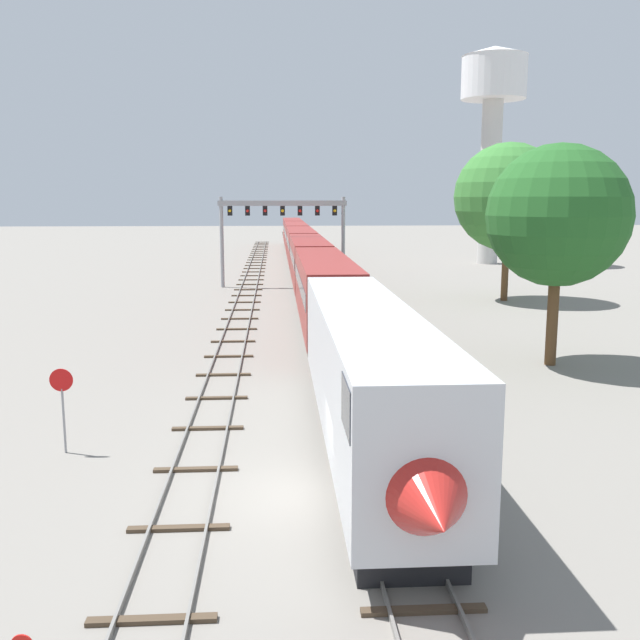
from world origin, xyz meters
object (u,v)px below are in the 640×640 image
at_px(water_tower, 493,101).
at_px(trackside_tree_left, 508,197).
at_px(passenger_train, 304,254).
at_px(stop_sign, 62,398).
at_px(signal_gantry, 283,221).
at_px(trackside_tree_mid, 558,216).

height_order(water_tower, trackside_tree_left, water_tower).
height_order(passenger_train, stop_sign, passenger_train).
bearing_deg(trackside_tree_left, stop_sign, -127.23).
bearing_deg(stop_sign, passenger_train, 78.79).
bearing_deg(trackside_tree_left, signal_gantry, 149.97).
xyz_separation_m(signal_gantry, trackside_tree_left, (18.14, -10.49, 2.16)).
bearing_deg(trackside_tree_mid, trackside_tree_left, 77.70).
bearing_deg(water_tower, trackside_tree_mid, -103.52).
relative_size(water_tower, stop_sign, 9.34).
bearing_deg(passenger_train, stop_sign, -101.21).
height_order(stop_sign, trackside_tree_left, trackside_tree_left).
height_order(signal_gantry, stop_sign, signal_gantry).
relative_size(passenger_train, stop_sign, 42.11).
relative_size(signal_gantry, water_tower, 0.45).
bearing_deg(trackside_tree_mid, water_tower, 76.48).
bearing_deg(stop_sign, signal_gantry, 80.13).
xyz_separation_m(stop_sign, trackside_tree_left, (25.89, 34.07, 6.57)).
xyz_separation_m(signal_gantry, water_tower, (26.67, 22.85, 14.08)).
height_order(signal_gantry, trackside_tree_mid, trackside_tree_mid).
relative_size(trackside_tree_left, trackside_tree_mid, 1.16).
xyz_separation_m(water_tower, trackside_tree_left, (-8.52, -33.34, -11.92)).
distance_m(passenger_train, water_tower, 34.63).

